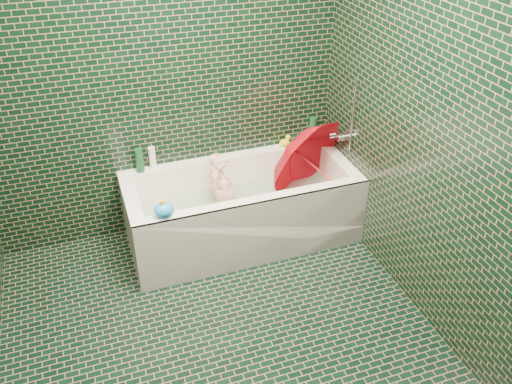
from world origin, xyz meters
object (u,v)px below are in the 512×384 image
object	(u,v)px
rubber_duck	(285,142)
bath_toy	(164,210)
child	(228,203)
umbrella	(318,170)
bathtub	(242,215)

from	to	relation	value
rubber_duck	bath_toy	size ratio (longest dim) A/B	0.75
child	rubber_duck	world-z (taller)	rubber_duck
child	umbrella	distance (m)	0.73
bathtub	child	bearing A→B (deg)	150.70
bathtub	bath_toy	bearing A→B (deg)	-154.53
child	bathtub	bearing A→B (deg)	52.89
bathtub	rubber_duck	bearing A→B (deg)	35.47
child	bath_toy	size ratio (longest dim) A/B	5.24
bathtub	umbrella	distance (m)	0.67
rubber_duck	bath_toy	bearing A→B (deg)	-166.05
umbrella	bath_toy	xyz separation A→B (m)	(-1.21, -0.24, 0.08)
bathtub	child	distance (m)	0.15
bathtub	bath_toy	xyz separation A→B (m)	(-0.63, -0.30, 0.39)
bath_toy	umbrella	bearing A→B (deg)	26.14
rubber_duck	bathtub	bearing A→B (deg)	-160.63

